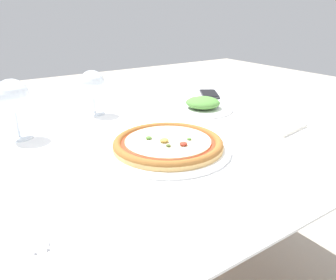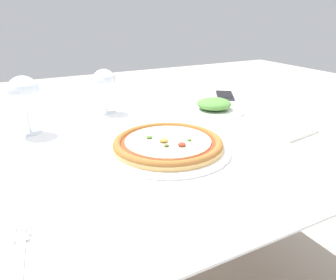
{
  "view_description": "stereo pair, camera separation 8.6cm",
  "coord_description": "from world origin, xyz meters",
  "px_view_note": "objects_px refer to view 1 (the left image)",
  "views": [
    {
      "loc": [
        -0.52,
        -0.74,
        1.08
      ],
      "look_at": [
        -0.08,
        -0.08,
        0.76
      ],
      "focal_mm": 35.0,
      "sensor_mm": 36.0,
      "label": 1
    },
    {
      "loc": [
        -0.45,
        -0.78,
        1.08
      ],
      "look_at": [
        -0.08,
        -0.08,
        0.76
      ],
      "focal_mm": 35.0,
      "sensor_mm": 36.0,
      "label": 2
    }
  ],
  "objects_px": {
    "pizza_plate": "(168,145)",
    "wine_glass_far_left": "(12,97)",
    "fork": "(43,260)",
    "cell_phone": "(209,94)",
    "dining_table": "(175,162)",
    "side_plate": "(203,105)",
    "wine_glass_far_right": "(92,84)"
  },
  "relations": [
    {
      "from": "pizza_plate",
      "to": "wine_glass_far_left",
      "type": "distance_m",
      "value": 0.45
    },
    {
      "from": "fork",
      "to": "cell_phone",
      "type": "relative_size",
      "value": 1.07
    },
    {
      "from": "dining_table",
      "to": "wine_glass_far_left",
      "type": "xyz_separation_m",
      "value": [
        -0.39,
        0.24,
        0.21
      ]
    },
    {
      "from": "dining_table",
      "to": "pizza_plate",
      "type": "height_order",
      "value": "pizza_plate"
    },
    {
      "from": "wine_glass_far_left",
      "to": "cell_phone",
      "type": "bearing_deg",
      "value": 5.79
    },
    {
      "from": "dining_table",
      "to": "wine_glass_far_left",
      "type": "relative_size",
      "value": 7.88
    },
    {
      "from": "side_plate",
      "to": "dining_table",
      "type": "bearing_deg",
      "value": -145.91
    },
    {
      "from": "dining_table",
      "to": "wine_glass_far_left",
      "type": "height_order",
      "value": "wine_glass_far_left"
    },
    {
      "from": "pizza_plate",
      "to": "wine_glass_far_right",
      "type": "bearing_deg",
      "value": 95.06
    },
    {
      "from": "dining_table",
      "to": "fork",
      "type": "bearing_deg",
      "value": -145.9
    },
    {
      "from": "pizza_plate",
      "to": "cell_phone",
      "type": "height_order",
      "value": "pizza_plate"
    },
    {
      "from": "pizza_plate",
      "to": "fork",
      "type": "height_order",
      "value": "pizza_plate"
    },
    {
      "from": "wine_glass_far_right",
      "to": "fork",
      "type": "bearing_deg",
      "value": -118.12
    },
    {
      "from": "cell_phone",
      "to": "side_plate",
      "type": "xyz_separation_m",
      "value": [
        -0.17,
        -0.16,
        0.01
      ]
    },
    {
      "from": "fork",
      "to": "wine_glass_far_left",
      "type": "xyz_separation_m",
      "value": [
        0.08,
        0.55,
        0.12
      ]
    },
    {
      "from": "wine_glass_far_right",
      "to": "side_plate",
      "type": "distance_m",
      "value": 0.4
    },
    {
      "from": "pizza_plate",
      "to": "fork",
      "type": "bearing_deg",
      "value": -148.31
    },
    {
      "from": "dining_table",
      "to": "cell_phone",
      "type": "bearing_deg",
      "value": 38.33
    },
    {
      "from": "wine_glass_far_left",
      "to": "wine_glass_far_right",
      "type": "distance_m",
      "value": 0.29
    },
    {
      "from": "wine_glass_far_left",
      "to": "side_plate",
      "type": "bearing_deg",
      "value": -7.5
    },
    {
      "from": "pizza_plate",
      "to": "cell_phone",
      "type": "xyz_separation_m",
      "value": [
        0.48,
        0.4,
        -0.01
      ]
    },
    {
      "from": "fork",
      "to": "wine_glass_far_left",
      "type": "distance_m",
      "value": 0.57
    },
    {
      "from": "cell_phone",
      "to": "side_plate",
      "type": "relative_size",
      "value": 0.74
    },
    {
      "from": "pizza_plate",
      "to": "fork",
      "type": "xyz_separation_m",
      "value": [
        -0.38,
        -0.24,
        -0.01
      ]
    },
    {
      "from": "wine_glass_far_right",
      "to": "cell_phone",
      "type": "relative_size",
      "value": 0.98
    },
    {
      "from": "dining_table",
      "to": "cell_phone",
      "type": "xyz_separation_m",
      "value": [
        0.41,
        0.32,
        0.09
      ]
    },
    {
      "from": "dining_table",
      "to": "pizza_plate",
      "type": "distance_m",
      "value": 0.15
    },
    {
      "from": "dining_table",
      "to": "wine_glass_far_right",
      "type": "xyz_separation_m",
      "value": [
        -0.11,
        0.34,
        0.19
      ]
    },
    {
      "from": "fork",
      "to": "pizza_plate",
      "type": "bearing_deg",
      "value": 31.69
    },
    {
      "from": "fork",
      "to": "side_plate",
      "type": "height_order",
      "value": "side_plate"
    },
    {
      "from": "pizza_plate",
      "to": "wine_glass_far_left",
      "type": "bearing_deg",
      "value": 134.25
    },
    {
      "from": "wine_glass_far_left",
      "to": "wine_glass_far_right",
      "type": "relative_size",
      "value": 1.11
    }
  ]
}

